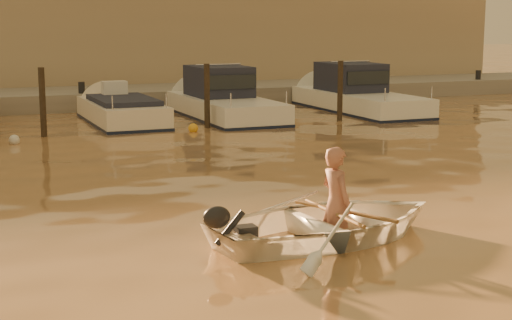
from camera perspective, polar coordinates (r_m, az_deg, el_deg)
name	(u,v)px	position (r m, az deg, el deg)	size (l,w,h in m)	color
ground_plane	(201,279)	(10.39, -4.01, -8.60)	(160.00, 160.00, 0.00)	brown
dinghy	(330,222)	(12.11, 5.42, -4.50)	(2.76, 3.87, 0.80)	white
person	(336,203)	(12.10, 5.84, -3.11)	(0.64, 0.42, 1.74)	#A16450
outboard_motor	(244,235)	(11.36, -0.85, -5.46)	(0.90, 0.40, 0.70)	black
oar_port	(344,211)	(12.22, 6.40, -3.72)	(0.06, 0.06, 2.10)	brown
oar_starboard	(333,213)	(12.11, 5.63, -3.83)	(0.06, 0.06, 2.10)	olive
moored_boat_3	(122,116)	(26.16, -9.73, 3.17)	(2.05, 5.92, 0.95)	#EFE1C8
moored_boat_4	(225,100)	(27.13, -2.27, 4.41)	(2.33, 7.16, 1.75)	white
moored_boat_5	(359,94)	(29.36, 7.51, 4.76)	(2.28, 7.63, 1.75)	white
piling_2	(43,106)	(23.45, -15.25, 3.83)	(0.18, 0.18, 2.20)	#2D2319
piling_3	(207,99)	(24.57, -3.58, 4.44)	(0.18, 0.18, 2.20)	#2D2319
piling_4	(340,94)	(26.45, 6.13, 4.81)	(0.18, 0.18, 2.20)	#2D2319
fender_c	(14,140)	(22.40, -17.17, 1.39)	(0.30, 0.30, 0.30)	silver
fender_d	(193,128)	(23.82, -4.59, 2.31)	(0.30, 0.30, 0.30)	orange
fender_e	(277,122)	(25.22, 1.56, 2.78)	(0.30, 0.30, 0.30)	silver
quay	(22,105)	(31.16, -16.63, 3.86)	(52.00, 4.00, 1.00)	gray
waterfront_building	(6,42)	(36.49, -17.72, 8.20)	(46.00, 7.00, 4.80)	#9E8466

